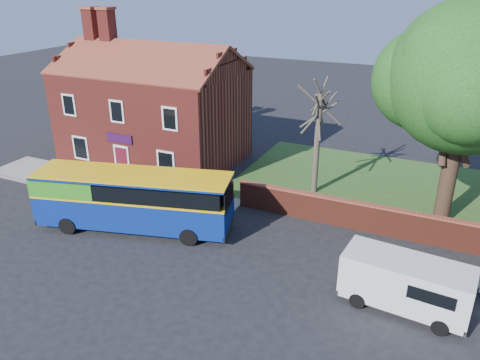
% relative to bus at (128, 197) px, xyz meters
% --- Properties ---
extents(ground, '(120.00, 120.00, 0.00)m').
position_rel_bus_xyz_m(ground, '(2.34, -2.03, -1.79)').
color(ground, black).
rests_on(ground, ground).
extents(pavement, '(18.00, 3.50, 0.12)m').
position_rel_bus_xyz_m(pavement, '(-4.66, 3.72, -1.73)').
color(pavement, gray).
rests_on(pavement, ground).
extents(kerb, '(18.00, 0.15, 0.14)m').
position_rel_bus_xyz_m(kerb, '(-4.66, 1.97, -1.72)').
color(kerb, slate).
rests_on(kerb, ground).
extents(grass_strip, '(26.00, 12.00, 0.04)m').
position_rel_bus_xyz_m(grass_strip, '(15.34, 10.97, -1.77)').
color(grass_strip, '#426B28').
rests_on(grass_strip, ground).
extents(shop_building, '(12.30, 8.13, 10.50)m').
position_rel_bus_xyz_m(shop_building, '(-4.68, 9.46, 1.62)').
color(shop_building, maroon).
rests_on(shop_building, ground).
extents(boundary_wall, '(22.00, 0.38, 1.60)m').
position_rel_bus_xyz_m(boundary_wall, '(15.34, 4.97, -0.98)').
color(boundary_wall, maroon).
rests_on(boundary_wall, ground).
extents(bus, '(10.70, 5.16, 3.16)m').
position_rel_bus_xyz_m(bus, '(0.00, 0.00, 0.00)').
color(bus, navy).
rests_on(bus, ground).
extents(van_near, '(5.17, 2.47, 2.20)m').
position_rel_bus_xyz_m(van_near, '(14.30, -0.81, -0.56)').
color(van_near, silver).
rests_on(van_near, ground).
extents(large_tree, '(9.71, 7.69, 11.85)m').
position_rel_bus_xyz_m(large_tree, '(15.36, 8.06, 5.96)').
color(large_tree, black).
rests_on(large_tree, ground).
extents(bare_tree, '(2.57, 3.06, 6.86)m').
position_rel_bus_xyz_m(bare_tree, '(7.75, 8.59, 1.72)').
color(bare_tree, '#4C4238').
rests_on(bare_tree, ground).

